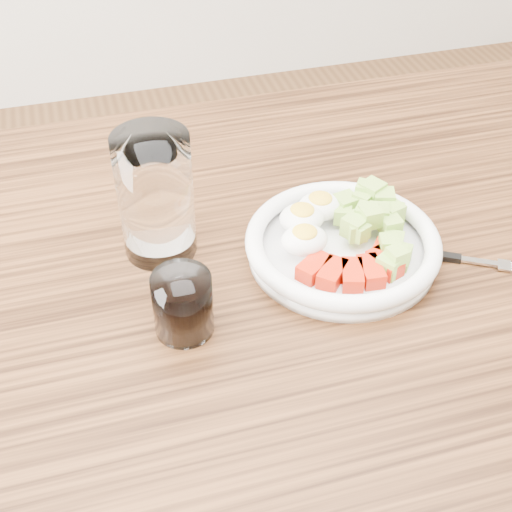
{
  "coord_description": "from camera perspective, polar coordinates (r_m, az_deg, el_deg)",
  "views": [
    {
      "loc": [
        -0.19,
        -0.61,
        1.36
      ],
      "look_at": [
        -0.01,
        0.01,
        0.8
      ],
      "focal_mm": 50.0,
      "sensor_mm": 36.0,
      "label": 1
    }
  ],
  "objects": [
    {
      "name": "dining_table",
      "position": [
        0.94,
        0.76,
        -6.31
      ],
      "size": [
        1.5,
        0.9,
        0.77
      ],
      "color": "brown",
      "rests_on": "ground"
    },
    {
      "name": "bowl",
      "position": [
        0.89,
        6.98,
        1.21
      ],
      "size": [
        0.24,
        0.24,
        0.06
      ],
      "color": "white",
      "rests_on": "dining_table"
    },
    {
      "name": "fork",
      "position": [
        0.92,
        14.98,
        -0.06
      ],
      "size": [
        0.16,
        0.1,
        0.01
      ],
      "color": "black",
      "rests_on": "dining_table"
    },
    {
      "name": "water_glass",
      "position": [
        0.87,
        -8.03,
        4.79
      ],
      "size": [
        0.09,
        0.09,
        0.16
      ],
      "primitive_type": "cylinder",
      "color": "white",
      "rests_on": "dining_table"
    },
    {
      "name": "coffee_glass",
      "position": [
        0.79,
        -5.87,
        -3.89
      ],
      "size": [
        0.07,
        0.07,
        0.08
      ],
      "color": "white",
      "rests_on": "dining_table"
    }
  ]
}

